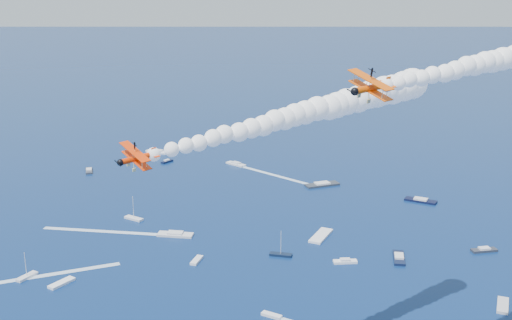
# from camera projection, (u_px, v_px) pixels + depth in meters

# --- Properties ---
(biplane_lead) EXTENTS (12.47, 12.76, 7.88)m
(biplane_lead) POSITION_uv_depth(u_px,v_px,m) (372.00, 88.00, 100.20)
(biplane_lead) COLOR #F05205
(biplane_trail) EXTENTS (10.37, 10.45, 6.38)m
(biplane_trail) POSITION_uv_depth(u_px,v_px,m) (138.00, 158.00, 98.13)
(biplane_trail) COLOR #F23505
(smoke_trail_lead) EXTENTS (68.81, 68.81, 11.43)m
(smoke_trail_lead) POSITION_uv_depth(u_px,v_px,m) (508.00, 57.00, 116.60)
(smoke_trail_lead) COLOR white
(smoke_trail_trail) EXTENTS (68.78, 68.01, 11.43)m
(smoke_trail_trail) POSITION_uv_depth(u_px,v_px,m) (302.00, 114.00, 116.51)
(smoke_trail_trail) COLOR white
(spectator_boats) EXTENTS (206.97, 163.78, 0.70)m
(spectator_boats) POSITION_uv_depth(u_px,v_px,m) (315.00, 233.00, 203.29)
(spectator_boats) COLOR white
(spectator_boats) RESTS_ON ground
(boat_wakes) EXTENTS (121.63, 133.23, 0.04)m
(boat_wakes) POSITION_uv_depth(u_px,v_px,m) (195.00, 243.00, 196.74)
(boat_wakes) COLOR white
(boat_wakes) RESTS_ON ground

